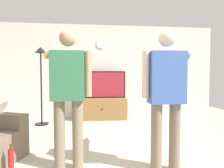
% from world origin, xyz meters
% --- Properties ---
extents(ground_plane, '(8.40, 8.40, 0.00)m').
position_xyz_m(ground_plane, '(0.00, 0.00, 0.00)').
color(ground_plane, '#B2A893').
extents(back_wall, '(6.40, 0.10, 2.70)m').
position_xyz_m(back_wall, '(0.00, 2.95, 1.35)').
color(back_wall, silver).
rests_on(back_wall, ground_plane).
extents(tv_stand, '(1.38, 0.48, 0.59)m').
position_xyz_m(tv_stand, '(-0.20, 2.60, 0.30)').
color(tv_stand, olive).
rests_on(tv_stand, ground_plane).
extents(television, '(1.32, 0.07, 0.75)m').
position_xyz_m(television, '(-0.20, 2.65, 0.97)').
color(television, black).
rests_on(television, tv_stand).
extents(wall_clock, '(0.27, 0.03, 0.27)m').
position_xyz_m(wall_clock, '(-0.20, 2.89, 2.15)').
color(wall_clock, white).
extents(framed_picture, '(0.77, 0.04, 0.53)m').
position_xyz_m(framed_picture, '(2.06, 2.90, 1.61)').
color(framed_picture, olive).
extents(floor_lamp, '(0.32, 0.32, 1.92)m').
position_xyz_m(floor_lamp, '(-1.72, 2.18, 1.37)').
color(floor_lamp, black).
rests_on(floor_lamp, ground_plane).
extents(person_standing_nearer_lamp, '(0.60, 0.78, 1.80)m').
position_xyz_m(person_standing_nearer_lamp, '(-0.76, -0.08, 1.03)').
color(person_standing_nearer_lamp, '#7A6B56').
rests_on(person_standing_nearer_lamp, ground_plane).
extents(person_standing_nearer_couch, '(0.62, 0.78, 1.79)m').
position_xyz_m(person_standing_nearer_couch, '(0.47, -0.26, 1.02)').
color(person_standing_nearer_couch, '#7A6B56').
rests_on(person_standing_nearer_couch, ground_plane).
extents(beverage_bottle, '(0.07, 0.07, 0.36)m').
position_xyz_m(beverage_bottle, '(-1.48, -0.11, 0.15)').
color(beverage_bottle, maroon).
rests_on(beverage_bottle, ground_plane).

